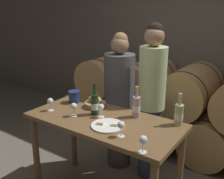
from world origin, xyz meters
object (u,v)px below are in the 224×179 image
Objects in this scene: wine_glass_far_left at (50,102)px; wine_glass_far_right at (143,140)px; wine_glass_left at (74,107)px; tasting_table at (104,132)px; cheese_plate at (108,125)px; bread_basket at (95,103)px; wine_glass_center at (101,108)px; wine_bottle_white at (179,114)px; blue_crock at (74,96)px; wine_bottle_rose at (136,107)px; wine_glass_right at (121,126)px; person_right at (151,101)px; wine_bottle_red at (95,104)px; person_left at (119,101)px.

wine_glass_far_left is 1.14m from wine_glass_far_right.
wine_glass_far_left is 0.29m from wine_glass_left.
tasting_table is 4.99× the size of cheese_plate.
bread_basket is 0.27m from wine_glass_center.
wine_bottle_white is 1.14m from blue_crock.
wine_bottle_rose reaches higher than wine_glass_right.
bread_basket is 1.62× the size of wine_glass_far_right.
wine_bottle_white is at bearing 57.95° from wine_glass_right.
tasting_table is at bearing -136.69° from wine_bottle_rose.
tasting_table is 10.97× the size of wine_glass_far_right.
wine_glass_right reaches higher than blue_crock.
person_right is 0.61m from bread_basket.
wine_glass_far_right is (0.84, -0.20, 0.00)m from wine_glass_left.
wine_bottle_white is 0.58m from wine_glass_far_right.
wine_bottle_red is 1.05× the size of wine_bottle_white.
wine_bottle_white is 0.39m from wine_bottle_rose.
tasting_table is 0.28m from wine_bottle_red.
wine_glass_far_left is at bearing -96.00° from blue_crock.
bread_basket is 0.97m from wine_glass_far_right.
wine_glass_far_left is at bearing -155.69° from wine_bottle_rose.
wine_glass_far_right is (0.45, -0.20, 0.09)m from cheese_plate.
wine_glass_center is (-0.04, 0.02, 0.23)m from tasting_table.
wine_glass_far_right is at bearing -27.85° from wine_glass_center.
tasting_table is at bearing -155.89° from wine_bottle_white.
blue_crock is at bearing 161.30° from wine_bottle_red.
wine_bottle_red is 1.05× the size of cheese_plate.
wine_glass_right is (0.32, -0.20, 0.23)m from tasting_table.
person_left is 12.29× the size of wine_glass_far_left.
wine_bottle_rose is at bearing 43.31° from tasting_table.
bread_basket reaches higher than cheese_plate.
wine_glass_far_left is at bearing -160.45° from wine_bottle_white.
wine_bottle_rose reaches higher than wine_glass_far_left.
wine_glass_center reaches higher than cheese_plate.
wine_bottle_rose is 0.33m from wine_glass_center.
tasting_table is at bearing 21.89° from wine_glass_left.
tasting_table is 4.83× the size of wine_bottle_rose.
wine_glass_right is (0.45, -0.23, -0.01)m from wine_bottle_red.
wine_glass_center is 1.00× the size of wine_glass_right.
wine_bottle_rose reaches higher than bread_basket.
wine_bottle_red reaches higher than bread_basket.
cheese_plate is 0.23m from wine_glass_center.
wine_bottle_red is 2.31× the size of wine_glass_far_left.
person_left reaches higher than wine_glass_right.
wine_glass_far_right is (0.26, -0.11, 0.00)m from wine_glass_right.
wine_bottle_white is 2.19× the size of wine_glass_left.
tasting_table is 0.68m from person_right.
wine_glass_right is at bearing 156.58° from wine_glass_far_right.
wine_bottle_red is at bearing 167.94° from wine_glass_center.
wine_glass_right is (0.84, -0.37, 0.03)m from blue_crock.
person_right is 1.03m from wine_glass_far_right.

